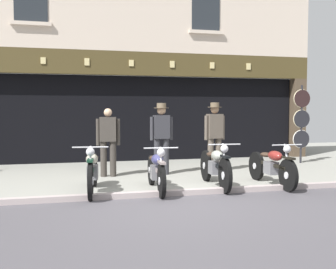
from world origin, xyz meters
TOP-DOWN VIEW (x-y plane):
  - ground at (0.00, -0.98)m, footprint 23.78×22.00m
  - shop_facade at (-0.00, 7.02)m, footprint 12.08×4.42m
  - motorcycle_left at (-1.43, 0.70)m, footprint 0.62×2.02m
  - motorcycle_center_left at (-0.23, 0.57)m, footprint 0.62×1.96m
  - motorcycle_center at (1.02, 0.70)m, footprint 0.62×2.06m
  - motorcycle_center_right at (2.21, 0.54)m, footprint 0.62×1.99m
  - salesman_left at (-0.95, 2.52)m, footprint 0.55×0.28m
  - shopkeeper_center at (0.32, 2.48)m, footprint 0.56×0.36m
  - salesman_right at (1.72, 2.59)m, footprint 0.56×0.36m
  - tyre_sign_pole at (4.82, 3.59)m, footprint 0.54×0.06m
  - advert_board_near at (-2.39, 5.40)m, footprint 0.84×0.03m

SIDE VIEW (x-z plane):
  - ground at x=0.00m, z-range -0.13..0.05m
  - motorcycle_center_left at x=-0.23m, z-range -0.04..0.87m
  - motorcycle_center_right at x=2.21m, z-range -0.03..0.87m
  - motorcycle_center at x=1.02m, z-range -0.03..0.90m
  - motorcycle_left at x=-1.43m, z-range -0.03..0.90m
  - salesman_left at x=-0.95m, z-range 0.08..1.68m
  - shopkeeper_center at x=0.32m, z-range 0.11..1.84m
  - salesman_right at x=1.72m, z-range 0.10..1.85m
  - tyre_sign_pole at x=4.82m, z-range 0.14..2.43m
  - shop_facade at x=0.00m, z-range -1.40..4.79m
  - advert_board_near at x=-2.39m, z-range 1.24..2.32m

